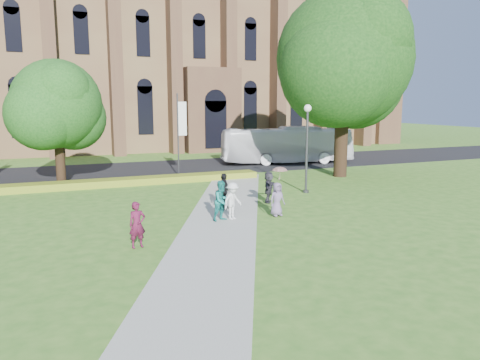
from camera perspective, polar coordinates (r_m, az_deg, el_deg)
name	(u,v)px	position (r m, az deg, el deg)	size (l,w,h in m)	color
ground	(228,233)	(19.48, -1.48, -6.52)	(160.00, 160.00, 0.00)	#376E21
road	(139,170)	(38.46, -12.19, 1.25)	(160.00, 10.00, 0.02)	black
footpath	(220,227)	(20.38, -2.49, -5.75)	(3.20, 30.00, 0.04)	#B2B2A8
flower_hedge	(127,182)	(31.47, -13.56, -0.20)	(18.00, 1.40, 0.45)	#A9A221
cathedral	(188,39)	(60.09, -6.38, 16.69)	(52.60, 18.25, 28.00)	brown
streetlamp	(307,138)	(27.95, 8.17, 5.12)	(0.44, 0.44, 5.24)	#38383D
large_tree	(344,59)	(34.76, 12.56, 14.20)	(9.60, 9.60, 13.20)	#332114
street_tree_1	(57,104)	(32.01, -21.45, 8.57)	(5.60, 5.60, 8.05)	#332114
banner_pole_0	(179,130)	(33.92, -7.39, 6.05)	(0.70, 0.10, 6.00)	#38383D
tour_coach	(287,145)	(41.60, 5.75, 4.27)	(2.71, 11.58, 3.23)	white
pedestrian_0	(137,225)	(17.73, -12.42, -5.34)	(0.63, 0.41, 1.72)	#50122D
pedestrian_1	(222,201)	(21.19, -2.21, -2.54)	(0.89, 0.70, 1.84)	#187A74
pedestrian_2	(233,201)	(21.48, -0.91, -2.55)	(1.10, 0.63, 1.70)	silver
pedestrian_3	(224,191)	(23.52, -2.01, -1.37)	(1.06, 0.44, 1.81)	black
pedestrian_4	(277,199)	(22.19, 4.54, -2.34)	(0.78, 0.51, 1.59)	slate
pedestrian_5	(269,187)	(25.11, 3.53, -0.85)	(1.55, 0.49, 1.68)	#2B2931
parasol	(280,175)	(22.16, 4.88, 0.56)	(0.72, 0.72, 0.63)	#C58B91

